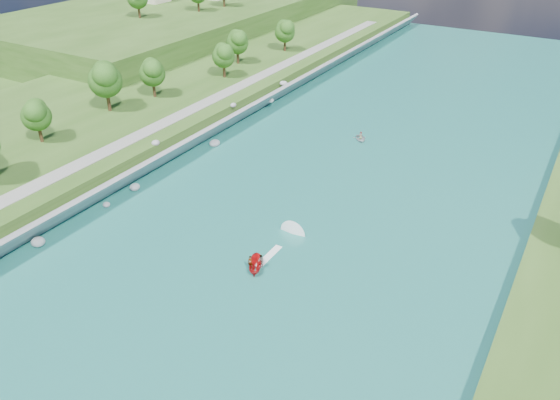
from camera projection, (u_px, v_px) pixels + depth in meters
The scene contains 8 objects.
ground at pixel (232, 284), 61.64m from camera, with size 260.00×260.00×0.00m, color #2D5119.
river_water at pixel (314, 206), 76.52m from camera, with size 55.00×240.00×0.10m, color #195F4F.
berm_west at pixel (66, 125), 97.70m from camera, with size 45.00×240.00×3.50m, color #2D5119.
ridge_west at pixel (188, 16), 166.52m from camera, with size 60.00×120.00×9.00m, color #2D5119.
riprap_bank at pixel (167, 156), 86.52m from camera, with size 5.09×236.00×4.36m.
riverside_path at pixel (138, 136), 89.09m from camera, with size 3.00×200.00×0.10m, color gray.
motorboat at pixel (265, 257), 64.98m from camera, with size 3.60×18.72×1.97m.
raft at pixel (361, 138), 95.94m from camera, with size 3.71×3.97×1.57m.
Camera 1 is at (29.47, -39.05, 39.06)m, focal length 35.00 mm.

